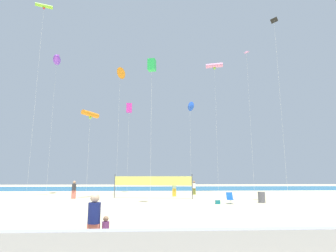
{
  "coord_description": "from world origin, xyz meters",
  "views": [
    {
      "loc": [
        -0.67,
        -18.42,
        2.12
      ],
      "look_at": [
        0.89,
        8.3,
        7.16
      ],
      "focal_mm": 28.97,
      "sensor_mm": 36.0,
      "label": 1
    }
  ],
  "objects_px": {
    "kite_lime_tube": "(44,7)",
    "kite_green_box": "(152,65)",
    "kite_violet_inflatable": "(57,60)",
    "mother_figure": "(94,219)",
    "toddler_figure": "(105,231)",
    "beachgoer_white_shirt": "(194,187)",
    "trash_barrel": "(262,197)",
    "kite_pink_diamond": "(246,54)",
    "beachgoer_charcoal_shirt": "(74,189)",
    "folding_beach_chair": "(230,198)",
    "kite_magenta_box": "(129,108)",
    "kite_black_diamond": "(274,23)",
    "beach_handbag": "(218,202)",
    "kite_blue_delta": "(190,106)",
    "volleyball_net": "(153,182)",
    "kite_pink_tube": "(214,66)",
    "beachgoer_sage_shirt": "(174,187)",
    "kite_orange_delta": "(120,74)",
    "kite_orange_tube": "(90,114)"
  },
  "relations": [
    {
      "from": "beachgoer_charcoal_shirt",
      "to": "kite_magenta_box",
      "type": "bearing_deg",
      "value": 114.11
    },
    {
      "from": "folding_beach_chair",
      "to": "kite_lime_tube",
      "type": "bearing_deg",
      "value": -176.15
    },
    {
      "from": "kite_magenta_box",
      "to": "kite_pink_diamond",
      "type": "xyz_separation_m",
      "value": [
        16.13,
        -3.42,
        7.03
      ]
    },
    {
      "from": "kite_green_box",
      "to": "kite_orange_tube",
      "type": "bearing_deg",
      "value": 133.8
    },
    {
      "from": "kite_pink_tube",
      "to": "beach_handbag",
      "type": "bearing_deg",
      "value": -104.03
    },
    {
      "from": "kite_lime_tube",
      "to": "kite_violet_inflatable",
      "type": "height_order",
      "value": "kite_lime_tube"
    },
    {
      "from": "toddler_figure",
      "to": "beachgoer_white_shirt",
      "type": "xyz_separation_m",
      "value": [
        6.54,
        25.0,
        0.38
      ]
    },
    {
      "from": "trash_barrel",
      "to": "kite_pink_diamond",
      "type": "xyz_separation_m",
      "value": [
        3.64,
        11.29,
        18.31
      ]
    },
    {
      "from": "kite_blue_delta",
      "to": "toddler_figure",
      "type": "bearing_deg",
      "value": -103.3
    },
    {
      "from": "toddler_figure",
      "to": "kite_black_diamond",
      "type": "height_order",
      "value": "kite_black_diamond"
    },
    {
      "from": "folding_beach_chair",
      "to": "beach_handbag",
      "type": "relative_size",
      "value": 2.34
    },
    {
      "from": "kite_lime_tube",
      "to": "volleyball_net",
      "type": "bearing_deg",
      "value": -1.86
    },
    {
      "from": "volleyball_net",
      "to": "kite_pink_tube",
      "type": "height_order",
      "value": "kite_pink_tube"
    },
    {
      "from": "trash_barrel",
      "to": "kite_pink_tube",
      "type": "bearing_deg",
      "value": 90.95
    },
    {
      "from": "folding_beach_chair",
      "to": "kite_magenta_box",
      "type": "bearing_deg",
      "value": 144.49
    },
    {
      "from": "volleyball_net",
      "to": "kite_lime_tube",
      "type": "distance_m",
      "value": 23.13
    },
    {
      "from": "trash_barrel",
      "to": "kite_black_diamond",
      "type": "bearing_deg",
      "value": -38.32
    },
    {
      "from": "kite_blue_delta",
      "to": "beach_handbag",
      "type": "bearing_deg",
      "value": -89.92
    },
    {
      "from": "trash_barrel",
      "to": "volleyball_net",
      "type": "relative_size",
      "value": 0.11
    },
    {
      "from": "beachgoer_white_shirt",
      "to": "kite_violet_inflatable",
      "type": "bearing_deg",
      "value": 105.6
    },
    {
      "from": "folding_beach_chair",
      "to": "kite_blue_delta",
      "type": "bearing_deg",
      "value": 116.63
    },
    {
      "from": "beachgoer_white_shirt",
      "to": "kite_blue_delta",
      "type": "xyz_separation_m",
      "value": [
        0.04,
        2.86,
        10.98
      ]
    },
    {
      "from": "beachgoer_white_shirt",
      "to": "trash_barrel",
      "type": "xyz_separation_m",
      "value": [
        3.99,
        -10.88,
        -0.44
      ]
    },
    {
      "from": "trash_barrel",
      "to": "kite_green_box",
      "type": "distance_m",
      "value": 14.37
    },
    {
      "from": "kite_pink_diamond",
      "to": "trash_barrel",
      "type": "bearing_deg",
      "value": -107.88
    },
    {
      "from": "kite_violet_inflatable",
      "to": "kite_pink_diamond",
      "type": "xyz_separation_m",
      "value": [
        25.2,
        0.59,
        1.82
      ]
    },
    {
      "from": "kite_lime_tube",
      "to": "beachgoer_charcoal_shirt",
      "type": "bearing_deg",
      "value": -4.8
    },
    {
      "from": "kite_green_box",
      "to": "kite_black_diamond",
      "type": "bearing_deg",
      "value": 0.16
    },
    {
      "from": "mother_figure",
      "to": "beach_handbag",
      "type": "relative_size",
      "value": 4.3
    },
    {
      "from": "beachgoer_white_shirt",
      "to": "beachgoer_charcoal_shirt",
      "type": "xyz_separation_m",
      "value": [
        -12.88,
        -5.62,
        0.05
      ]
    },
    {
      "from": "toddler_figure",
      "to": "kite_green_box",
      "type": "height_order",
      "value": "kite_green_box"
    },
    {
      "from": "toddler_figure",
      "to": "kite_magenta_box",
      "type": "height_order",
      "value": "kite_magenta_box"
    },
    {
      "from": "mother_figure",
      "to": "kite_green_box",
      "type": "xyz_separation_m",
      "value": [
        1.62,
        12.84,
        10.48
      ]
    },
    {
      "from": "kite_violet_inflatable",
      "to": "mother_figure",
      "type": "bearing_deg",
      "value": -66.75
    },
    {
      "from": "beach_handbag",
      "to": "toddler_figure",
      "type": "bearing_deg",
      "value": -116.55
    },
    {
      "from": "kite_violet_inflatable",
      "to": "kite_green_box",
      "type": "relative_size",
      "value": 1.49
    },
    {
      "from": "kite_blue_delta",
      "to": "kite_lime_tube",
      "type": "bearing_deg",
      "value": -155.39
    },
    {
      "from": "mother_figure",
      "to": "kite_lime_tube",
      "type": "xyz_separation_m",
      "value": [
        -10.71,
        19.81,
        20.21
      ]
    },
    {
      "from": "kite_blue_delta",
      "to": "kite_orange_tube",
      "type": "bearing_deg",
      "value": -144.57
    },
    {
      "from": "volleyball_net",
      "to": "kite_orange_delta",
      "type": "relative_size",
      "value": 0.53
    },
    {
      "from": "beach_handbag",
      "to": "kite_orange_delta",
      "type": "distance_m",
      "value": 19.09
    },
    {
      "from": "beach_handbag",
      "to": "kite_pink_diamond",
      "type": "bearing_deg",
      "value": 58.14
    },
    {
      "from": "beachgoer_sage_shirt",
      "to": "beach_handbag",
      "type": "bearing_deg",
      "value": -77.67
    },
    {
      "from": "kite_orange_delta",
      "to": "kite_blue_delta",
      "type": "relative_size",
      "value": 1.2
    },
    {
      "from": "folding_beach_chair",
      "to": "kite_black_diamond",
      "type": "distance_m",
      "value": 15.83
    },
    {
      "from": "kite_lime_tube",
      "to": "kite_green_box",
      "type": "xyz_separation_m",
      "value": [
        12.33,
        -6.97,
        -9.73
      ]
    },
    {
      "from": "beachgoer_charcoal_shirt",
      "to": "kite_violet_inflatable",
      "type": "xyz_separation_m",
      "value": [
        -4.69,
        5.44,
        16.0
      ]
    },
    {
      "from": "beachgoer_white_shirt",
      "to": "kite_pink_diamond",
      "type": "xyz_separation_m",
      "value": [
        7.63,
        0.4,
        17.87
      ]
    },
    {
      "from": "kite_violet_inflatable",
      "to": "beach_handbag",
      "type": "bearing_deg",
      "value": -33.32
    },
    {
      "from": "beachgoer_charcoal_shirt",
      "to": "kite_green_box",
      "type": "xyz_separation_m",
      "value": [
        7.61,
        -6.57,
        10.42
      ]
    }
  ]
}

